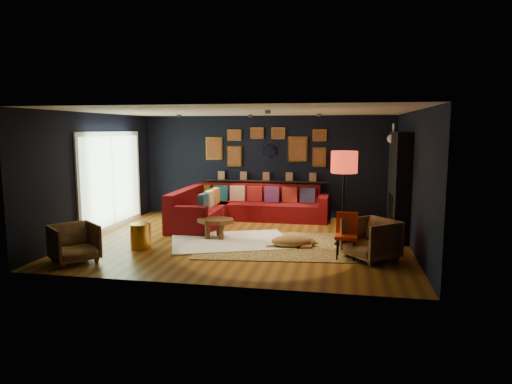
% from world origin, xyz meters
% --- Properties ---
extents(floor, '(6.50, 6.50, 0.00)m').
position_xyz_m(floor, '(0.00, 0.00, 0.00)').
color(floor, '#925C1A').
rests_on(floor, ground).
extents(room_walls, '(6.50, 6.50, 6.50)m').
position_xyz_m(room_walls, '(0.00, 0.00, 1.59)').
color(room_walls, black).
rests_on(room_walls, ground).
extents(sectional, '(3.41, 2.69, 0.86)m').
position_xyz_m(sectional, '(-0.61, 1.81, 0.32)').
color(sectional, '#66080C').
rests_on(sectional, ground).
extents(ledge, '(3.20, 0.12, 0.04)m').
position_xyz_m(ledge, '(0.00, 2.68, 0.92)').
color(ledge, black).
rests_on(ledge, room_walls).
extents(gallery_wall, '(3.15, 0.04, 1.02)m').
position_xyz_m(gallery_wall, '(-0.01, 2.72, 1.81)').
color(gallery_wall, gold).
rests_on(gallery_wall, room_walls).
extents(sunburst_mirror, '(0.47, 0.16, 0.47)m').
position_xyz_m(sunburst_mirror, '(0.10, 2.72, 1.70)').
color(sunburst_mirror, silver).
rests_on(sunburst_mirror, room_walls).
extents(fireplace, '(0.31, 1.60, 2.20)m').
position_xyz_m(fireplace, '(3.09, 0.90, 1.02)').
color(fireplace, black).
rests_on(fireplace, ground).
extents(deer_head, '(0.50, 0.28, 0.45)m').
position_xyz_m(deer_head, '(3.14, 1.40, 2.05)').
color(deer_head, white).
rests_on(deer_head, fireplace).
extents(sliding_door, '(0.06, 2.80, 2.20)m').
position_xyz_m(sliding_door, '(-3.22, 0.60, 1.10)').
color(sliding_door, white).
rests_on(sliding_door, ground).
extents(ceiling_spots, '(3.30, 2.50, 0.06)m').
position_xyz_m(ceiling_spots, '(-0.00, 0.80, 2.56)').
color(ceiling_spots, black).
rests_on(ceiling_spots, room_walls).
extents(shag_rug, '(2.77, 2.40, 0.03)m').
position_xyz_m(shag_rug, '(-0.25, -0.20, 0.02)').
color(shag_rug, white).
rests_on(shag_rug, ground).
extents(leopard_rug, '(3.34, 2.55, 0.02)m').
position_xyz_m(leopard_rug, '(0.78, -0.30, 0.01)').
color(leopard_rug, '#DEB35B').
rests_on(leopard_rug, ground).
extents(coffee_table, '(0.80, 0.61, 0.39)m').
position_xyz_m(coffee_table, '(-0.60, -0.01, 0.35)').
color(coffee_table, brown).
rests_on(coffee_table, shag_rug).
extents(pouf, '(0.54, 0.54, 0.35)m').
position_xyz_m(pouf, '(-1.12, 1.50, 0.21)').
color(pouf, maroon).
rests_on(pouf, shag_rug).
extents(armchair_left, '(0.96, 0.97, 0.73)m').
position_xyz_m(armchair_left, '(-2.53, -2.05, 0.36)').
color(armchair_left, tan).
rests_on(armchair_left, ground).
extents(armchair_right, '(1.05, 1.05, 0.79)m').
position_xyz_m(armchair_right, '(2.45, -0.96, 0.40)').
color(armchair_right, tan).
rests_on(armchair_right, ground).
extents(gold_stool, '(0.39, 0.39, 0.48)m').
position_xyz_m(gold_stool, '(-1.81, -1.00, 0.24)').
color(gold_stool, gold).
rests_on(gold_stool, ground).
extents(orange_chair, '(0.40, 0.40, 0.81)m').
position_xyz_m(orange_chair, '(2.03, -0.92, 0.47)').
color(orange_chair, black).
rests_on(orange_chair, ground).
extents(floor_lamp, '(0.51, 0.51, 1.84)m').
position_xyz_m(floor_lamp, '(1.96, -0.05, 1.56)').
color(floor_lamp, black).
rests_on(floor_lamp, ground).
extents(dog, '(1.12, 0.73, 0.32)m').
position_xyz_m(dog, '(1.00, -0.43, 0.18)').
color(dog, '#AF864B').
rests_on(dog, leopard_rug).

